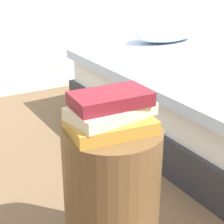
{
  "coord_description": "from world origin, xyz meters",
  "views": [
    {
      "loc": [
        -0.56,
        -0.99,
        1.09
      ],
      "look_at": [
        0.0,
        0.0,
        0.6
      ],
      "focal_mm": 59.78,
      "sensor_mm": 36.0,
      "label": 1
    }
  ],
  "objects_px": {
    "book_cream": "(111,111)",
    "book_maroon": "(110,99)",
    "side_table": "(112,196)",
    "book_ochre": "(109,124)"
  },
  "relations": [
    {
      "from": "book_cream",
      "to": "book_maroon",
      "type": "bearing_deg",
      "value": 160.73
    },
    {
      "from": "side_table",
      "to": "book_cream",
      "type": "xyz_separation_m",
      "value": [
        0.0,
        0.01,
        0.33
      ]
    },
    {
      "from": "book_cream",
      "to": "book_maroon",
      "type": "height_order",
      "value": "book_maroon"
    },
    {
      "from": "side_table",
      "to": "book_maroon",
      "type": "relative_size",
      "value": 2.06
    },
    {
      "from": "book_ochre",
      "to": "book_maroon",
      "type": "xyz_separation_m",
      "value": [
        0.0,
        0.01,
        0.09
      ]
    },
    {
      "from": "side_table",
      "to": "book_ochre",
      "type": "xyz_separation_m",
      "value": [
        -0.01,
        0.0,
        0.29
      ]
    },
    {
      "from": "book_cream",
      "to": "book_maroon",
      "type": "distance_m",
      "value": 0.04
    },
    {
      "from": "book_cream",
      "to": "side_table",
      "type": "bearing_deg",
      "value": -102.96
    },
    {
      "from": "side_table",
      "to": "book_cream",
      "type": "bearing_deg",
      "value": 85.08
    },
    {
      "from": "side_table",
      "to": "book_ochre",
      "type": "height_order",
      "value": "book_ochre"
    }
  ]
}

